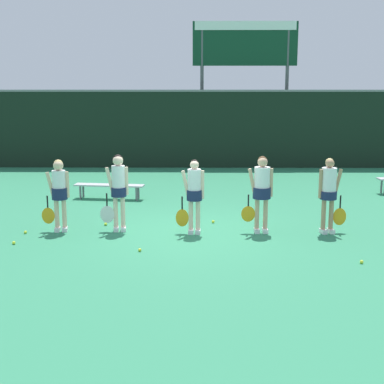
{
  "coord_description": "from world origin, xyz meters",
  "views": [
    {
      "loc": [
        0.14,
        -11.52,
        3.2
      ],
      "look_at": [
        0.03,
        0.0,
        0.91
      ],
      "focal_mm": 50.0,
      "sensor_mm": 36.0,
      "label": 1
    }
  ],
  "objects_px": {
    "tennis_ball_0": "(264,220)",
    "tennis_ball_1": "(25,232)",
    "scoreboard": "(245,53)",
    "player_4": "(329,190)",
    "tennis_ball_5": "(106,224)",
    "player_1": "(118,186)",
    "player_2": "(194,191)",
    "player_0": "(59,189)",
    "tennis_ball_2": "(140,250)",
    "tennis_ball_6": "(362,262)",
    "tennis_ball_4": "(14,243)",
    "tennis_ball_8": "(213,222)",
    "bench_courtside": "(109,186)",
    "player_3": "(262,187)"
  },
  "relations": [
    {
      "from": "scoreboard",
      "to": "tennis_ball_0",
      "type": "xyz_separation_m",
      "value": [
        -0.3,
        -9.68,
        -4.46
      ]
    },
    {
      "from": "player_2",
      "to": "tennis_ball_5",
      "type": "distance_m",
      "value": 2.35
    },
    {
      "from": "player_2",
      "to": "tennis_ball_6",
      "type": "distance_m",
      "value": 3.82
    },
    {
      "from": "scoreboard",
      "to": "player_0",
      "type": "xyz_separation_m",
      "value": [
        -4.97,
        -10.55,
        -3.54
      ]
    },
    {
      "from": "scoreboard",
      "to": "tennis_ball_1",
      "type": "height_order",
      "value": "scoreboard"
    },
    {
      "from": "tennis_ball_4",
      "to": "player_1",
      "type": "bearing_deg",
      "value": 28.33
    },
    {
      "from": "scoreboard",
      "to": "tennis_ball_4",
      "type": "bearing_deg",
      "value": -116.08
    },
    {
      "from": "player_1",
      "to": "tennis_ball_1",
      "type": "height_order",
      "value": "player_1"
    },
    {
      "from": "tennis_ball_2",
      "to": "tennis_ball_1",
      "type": "bearing_deg",
      "value": 154.48
    },
    {
      "from": "bench_courtside",
      "to": "tennis_ball_4",
      "type": "relative_size",
      "value": 29.71
    },
    {
      "from": "scoreboard",
      "to": "player_0",
      "type": "height_order",
      "value": "scoreboard"
    },
    {
      "from": "tennis_ball_0",
      "to": "player_4",
      "type": "bearing_deg",
      "value": -37.43
    },
    {
      "from": "player_0",
      "to": "scoreboard",
      "type": "bearing_deg",
      "value": 57.51
    },
    {
      "from": "scoreboard",
      "to": "player_4",
      "type": "distance_m",
      "value": 11.26
    },
    {
      "from": "scoreboard",
      "to": "tennis_ball_6",
      "type": "relative_size",
      "value": 85.31
    },
    {
      "from": "player_0",
      "to": "player_4",
      "type": "xyz_separation_m",
      "value": [
        5.95,
        -0.1,
        0.03
      ]
    },
    {
      "from": "bench_courtside",
      "to": "tennis_ball_1",
      "type": "xyz_separation_m",
      "value": [
        -1.26,
        -3.73,
        -0.33
      ]
    },
    {
      "from": "player_0",
      "to": "player_4",
      "type": "distance_m",
      "value": 5.95
    },
    {
      "from": "scoreboard",
      "to": "tennis_ball_2",
      "type": "bearing_deg",
      "value": -104.13
    },
    {
      "from": "tennis_ball_5",
      "to": "tennis_ball_4",
      "type": "bearing_deg",
      "value": -136.92
    },
    {
      "from": "player_3",
      "to": "tennis_ball_8",
      "type": "distance_m",
      "value": 1.64
    },
    {
      "from": "tennis_ball_5",
      "to": "scoreboard",
      "type": "bearing_deg",
      "value": 68.12
    },
    {
      "from": "bench_courtside",
      "to": "player_2",
      "type": "distance_m",
      "value": 4.44
    },
    {
      "from": "tennis_ball_4",
      "to": "tennis_ball_6",
      "type": "relative_size",
      "value": 1.02
    },
    {
      "from": "player_0",
      "to": "tennis_ball_6",
      "type": "height_order",
      "value": "player_0"
    },
    {
      "from": "tennis_ball_2",
      "to": "tennis_ball_6",
      "type": "xyz_separation_m",
      "value": [
        4.15,
        -0.69,
        0.0
      ]
    },
    {
      "from": "player_4",
      "to": "tennis_ball_1",
      "type": "bearing_deg",
      "value": 172.0
    },
    {
      "from": "tennis_ball_0",
      "to": "tennis_ball_8",
      "type": "xyz_separation_m",
      "value": [
        -1.23,
        -0.14,
        0.0
      ]
    },
    {
      "from": "tennis_ball_8",
      "to": "player_4",
      "type": "bearing_deg",
      "value": -18.44
    },
    {
      "from": "player_1",
      "to": "tennis_ball_5",
      "type": "height_order",
      "value": "player_1"
    },
    {
      "from": "player_3",
      "to": "player_2",
      "type": "bearing_deg",
      "value": -177.33
    },
    {
      "from": "player_2",
      "to": "tennis_ball_4",
      "type": "bearing_deg",
      "value": -164.52
    },
    {
      "from": "tennis_ball_1",
      "to": "tennis_ball_4",
      "type": "distance_m",
      "value": 0.82
    },
    {
      "from": "tennis_ball_1",
      "to": "tennis_ball_5",
      "type": "bearing_deg",
      "value": 23.33
    },
    {
      "from": "player_4",
      "to": "bench_courtside",
      "type": "bearing_deg",
      "value": 137.26
    },
    {
      "from": "player_2",
      "to": "tennis_ball_0",
      "type": "height_order",
      "value": "player_2"
    },
    {
      "from": "tennis_ball_1",
      "to": "player_2",
      "type": "bearing_deg",
      "value": 1.24
    },
    {
      "from": "tennis_ball_1",
      "to": "tennis_ball_2",
      "type": "relative_size",
      "value": 1.02
    },
    {
      "from": "player_1",
      "to": "tennis_ball_0",
      "type": "height_order",
      "value": "player_1"
    },
    {
      "from": "player_4",
      "to": "tennis_ball_5",
      "type": "bearing_deg",
      "value": 164.28
    },
    {
      "from": "tennis_ball_2",
      "to": "tennis_ball_4",
      "type": "height_order",
      "value": "tennis_ball_4"
    },
    {
      "from": "bench_courtside",
      "to": "player_0",
      "type": "distance_m",
      "value": 3.57
    },
    {
      "from": "player_4",
      "to": "tennis_ball_0",
      "type": "relative_size",
      "value": 25.86
    },
    {
      "from": "tennis_ball_5",
      "to": "tennis_ball_6",
      "type": "height_order",
      "value": "tennis_ball_5"
    },
    {
      "from": "player_3",
      "to": "tennis_ball_4",
      "type": "height_order",
      "value": "player_3"
    },
    {
      "from": "tennis_ball_0",
      "to": "tennis_ball_1",
      "type": "distance_m",
      "value": 5.52
    },
    {
      "from": "bench_courtside",
      "to": "player_2",
      "type": "xyz_separation_m",
      "value": [
        2.46,
        -3.65,
        0.58
      ]
    },
    {
      "from": "scoreboard",
      "to": "player_1",
      "type": "height_order",
      "value": "scoreboard"
    },
    {
      "from": "scoreboard",
      "to": "tennis_ball_6",
      "type": "height_order",
      "value": "scoreboard"
    },
    {
      "from": "tennis_ball_8",
      "to": "bench_courtside",
      "type": "bearing_deg",
      "value": 136.61
    }
  ]
}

